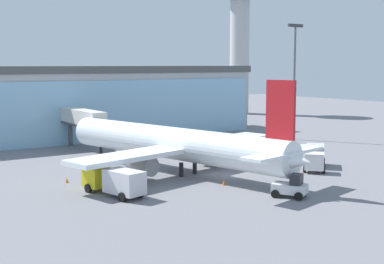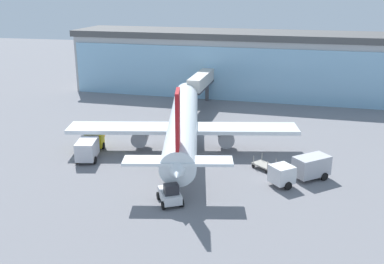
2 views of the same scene
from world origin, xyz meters
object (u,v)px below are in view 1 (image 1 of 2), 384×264
object	(u,v)px
fuel_truck	(315,156)
safety_cone_wingtip	(67,180)
pushback_tug	(291,187)
jet_bridge	(82,119)
apron_light_mast	(294,72)
safety_cone_nose	(224,183)
catering_truck	(115,181)
control_tower	(240,31)
baggage_cart	(275,165)
airplane	(175,144)

from	to	relation	value
fuel_truck	safety_cone_wingtip	size ratio (longest dim) A/B	12.69
pushback_tug	safety_cone_wingtip	size ratio (longest dim) A/B	6.72
jet_bridge	fuel_truck	bearing A→B (deg)	-148.28
apron_light_mast	fuel_truck	size ratio (longest dim) A/B	2.75
pushback_tug	safety_cone_nose	xyz separation A→B (m)	(-1.93, 7.71, -0.70)
apron_light_mast	catering_truck	bearing A→B (deg)	-158.17
pushback_tug	safety_cone_wingtip	xyz separation A→B (m)	(-14.84, 18.54, -0.70)
pushback_tug	fuel_truck	bearing A→B (deg)	-85.25
control_tower	fuel_truck	world-z (taller)	control_tower
fuel_truck	baggage_cart	distance (m)	5.03
baggage_cart	control_tower	bearing A→B (deg)	-87.55
apron_light_mast	baggage_cart	distance (m)	28.51
jet_bridge	safety_cone_wingtip	bearing A→B (deg)	153.23
airplane	safety_cone_wingtip	xyz separation A→B (m)	(-12.41, 2.47, -3.15)
apron_light_mast	airplane	bearing A→B (deg)	-160.18
jet_bridge	pushback_tug	distance (m)	38.50
airplane	safety_cone_nose	xyz separation A→B (m)	(0.50, -8.36, -3.15)
pushback_tug	safety_cone_wingtip	distance (m)	23.76
fuel_truck	catering_truck	bearing A→B (deg)	-45.00
control_tower	jet_bridge	bearing A→B (deg)	-151.52
baggage_cart	airplane	bearing A→B (deg)	15.05
catering_truck	safety_cone_wingtip	distance (m)	8.32
control_tower	pushback_tug	xyz separation A→B (m)	(-53.39, -69.33, -19.92)
jet_bridge	control_tower	bearing A→B (deg)	-59.71
jet_bridge	fuel_truck	distance (m)	34.43
airplane	pushback_tug	bearing A→B (deg)	177.37
airplane	fuel_truck	distance (m)	17.26
apron_light_mast	airplane	world-z (taller)	apron_light_mast
catering_truck	airplane	bearing A→B (deg)	-74.19
airplane	jet_bridge	bearing A→B (deg)	-6.67
pushback_tug	safety_cone_wingtip	world-z (taller)	pushback_tug
safety_cone_nose	safety_cone_wingtip	distance (m)	16.85
airplane	pushback_tug	xyz separation A→B (m)	(2.43, -16.07, -2.45)
catering_truck	baggage_cart	xyz separation A→B (m)	(21.95, 0.47, -0.97)
baggage_cart	pushback_tug	bearing A→B (deg)	91.43
airplane	baggage_cart	distance (m)	12.58
pushback_tug	safety_cone_nose	distance (m)	7.98
apron_light_mast	pushback_tug	size ratio (longest dim) A/B	5.19
catering_truck	safety_cone_nose	xyz separation A→B (m)	(11.34, -2.75, -1.19)
apron_light_mast	control_tower	bearing A→B (deg)	59.99
fuel_truck	airplane	bearing A→B (deg)	-67.09
apron_light_mast	safety_cone_nose	distance (m)	38.51
airplane	apron_light_mast	bearing A→B (deg)	-81.41
control_tower	baggage_cart	size ratio (longest dim) A/B	10.61
fuel_truck	safety_cone_wingtip	bearing A→B (deg)	-60.58
apron_light_mast	catering_truck	world-z (taller)	apron_light_mast
airplane	safety_cone_wingtip	size ratio (longest dim) A/B	66.42
pushback_tug	catering_truck	bearing A→B (deg)	23.52
apron_light_mast	baggage_cart	world-z (taller)	apron_light_mast
catering_truck	pushback_tug	size ratio (longest dim) A/B	2.05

